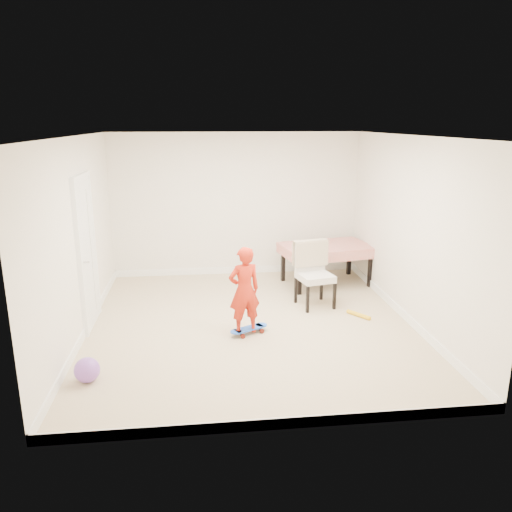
{
  "coord_description": "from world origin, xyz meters",
  "views": [
    {
      "loc": [
        -0.68,
        -6.51,
        2.79
      ],
      "look_at": [
        0.1,
        0.2,
        0.95
      ],
      "focal_mm": 35.0,
      "sensor_mm": 36.0,
      "label": 1
    }
  ],
  "objects": [
    {
      "name": "baseboard_back",
      "position": [
        0.0,
        2.49,
        0.06
      ],
      "size": [
        4.5,
        0.02,
        0.12
      ],
      "primitive_type": "cube",
      "color": "white",
      "rests_on": "ground"
    },
    {
      "name": "balloon",
      "position": [
        -1.95,
        -1.38,
        0.14
      ],
      "size": [
        0.28,
        0.28,
        0.28
      ],
      "primitive_type": "sphere",
      "color": "#8D53C8",
      "rests_on": "ground"
    },
    {
      "name": "foam_toy",
      "position": [
        1.61,
        0.11,
        0.03
      ],
      "size": [
        0.29,
        0.36,
        0.06
      ],
      "primitive_type": "cylinder",
      "rotation": [
        1.57,
        0.0,
        0.64
      ],
      "color": "yellow",
      "rests_on": "ground"
    },
    {
      "name": "ceiling",
      "position": [
        0.0,
        0.0,
        2.58
      ],
      "size": [
        4.5,
        5.0,
        0.04
      ],
      "primitive_type": "cube",
      "color": "silver",
      "rests_on": "wall_back"
    },
    {
      "name": "wall_right",
      "position": [
        2.23,
        0.0,
        1.3
      ],
      "size": [
        0.04,
        5.0,
        2.6
      ],
      "primitive_type": "cube",
      "color": "white",
      "rests_on": "ground"
    },
    {
      "name": "child",
      "position": [
        -0.12,
        -0.32,
        0.59
      ],
      "size": [
        0.49,
        0.39,
        1.19
      ],
      "primitive_type": "imported",
      "rotation": [
        0.0,
        0.0,
        3.41
      ],
      "color": "red",
      "rests_on": "ground"
    },
    {
      "name": "baseboard_front",
      "position": [
        0.0,
        -2.49,
        0.06
      ],
      "size": [
        4.5,
        0.02,
        0.12
      ],
      "primitive_type": "cube",
      "color": "white",
      "rests_on": "ground"
    },
    {
      "name": "baseboard_left",
      "position": [
        -2.24,
        0.0,
        0.06
      ],
      "size": [
        0.02,
        5.0,
        0.12
      ],
      "primitive_type": "cube",
      "color": "white",
      "rests_on": "ground"
    },
    {
      "name": "door",
      "position": [
        -2.22,
        0.3,
        1.02
      ],
      "size": [
        0.11,
        0.94,
        2.11
      ],
      "primitive_type": "cube",
      "color": "white",
      "rests_on": "ground"
    },
    {
      "name": "wall_front",
      "position": [
        0.0,
        -2.48,
        1.3
      ],
      "size": [
        4.5,
        0.04,
        2.6
      ],
      "primitive_type": "cube",
      "color": "white",
      "rests_on": "ground"
    },
    {
      "name": "wall_left",
      "position": [
        -2.23,
        0.0,
        1.3
      ],
      "size": [
        0.04,
        5.0,
        2.6
      ],
      "primitive_type": "cube",
      "color": "white",
      "rests_on": "ground"
    },
    {
      "name": "dining_table",
      "position": [
        1.51,
        1.68,
        0.35
      ],
      "size": [
        1.66,
        1.22,
        0.7
      ],
      "primitive_type": null,
      "rotation": [
        0.0,
        0.0,
        0.19
      ],
      "color": "red",
      "rests_on": "ground"
    },
    {
      "name": "baseboard_right",
      "position": [
        2.24,
        0.0,
        0.06
      ],
      "size": [
        0.02,
        5.0,
        0.12
      ],
      "primitive_type": "cube",
      "color": "white",
      "rests_on": "ground"
    },
    {
      "name": "skateboard",
      "position": [
        -0.05,
        -0.3,
        0.04
      ],
      "size": [
        0.59,
        0.44,
        0.08
      ],
      "primitive_type": null,
      "rotation": [
        0.0,
        0.0,
        0.47
      ],
      "color": "blue",
      "rests_on": "ground"
    },
    {
      "name": "wall_back",
      "position": [
        0.0,
        2.48,
        1.3
      ],
      "size": [
        4.5,
        0.04,
        2.6
      ],
      "primitive_type": "cube",
      "color": "white",
      "rests_on": "ground"
    },
    {
      "name": "dining_chair",
      "position": [
        1.07,
        0.63,
        0.5
      ],
      "size": [
        0.67,
        0.73,
        1.01
      ],
      "primitive_type": null,
      "rotation": [
        0.0,
        0.0,
        0.21
      ],
      "color": "white",
      "rests_on": "ground"
    },
    {
      "name": "ground",
      "position": [
        0.0,
        0.0,
        0.0
      ],
      "size": [
        5.0,
        5.0,
        0.0
      ],
      "primitive_type": "plane",
      "color": "tan",
      "rests_on": "ground"
    }
  ]
}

